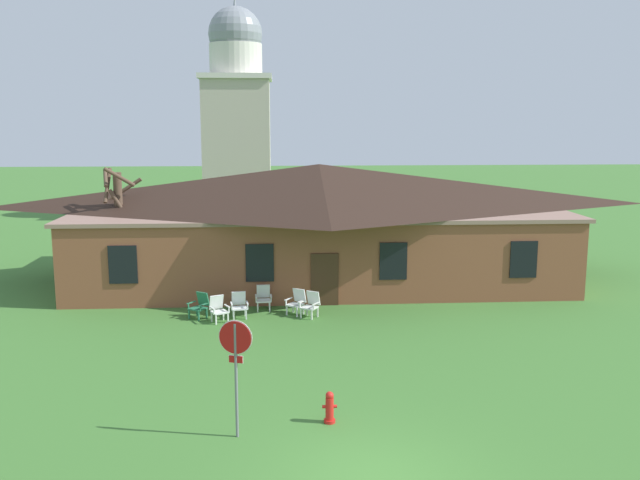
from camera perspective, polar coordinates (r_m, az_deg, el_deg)
ground_plane at (r=14.92m, az=4.59°, el=-19.17°), size 200.00×200.00×0.00m
brick_building at (r=31.76m, az=-0.08°, el=1.65°), size 21.95×10.40×5.29m
dome_tower at (r=51.38m, az=-6.92°, el=9.88°), size 5.18×5.18×16.25m
stop_sign at (r=15.91m, az=-7.03°, el=-9.44°), size 0.78×0.26×2.80m
lawn_chair_by_porch at (r=25.96m, az=-9.96°, el=-5.33°), size 0.85×0.87×0.96m
lawn_chair_near_door at (r=25.38m, az=-8.45°, el=-5.63°), size 0.81×0.85×0.96m
lawn_chair_left_end at (r=25.82m, az=-6.74°, el=-5.33°), size 0.70×0.73×0.96m
lawn_chair_middle at (r=26.77m, az=-4.73°, el=-4.74°), size 0.66×0.69×0.96m
lawn_chair_right_end at (r=26.08m, az=-1.94°, el=-5.11°), size 0.85×0.87×0.96m
lawn_chair_far_side at (r=25.71m, az=-0.76°, el=-5.33°), size 0.84×0.87×0.96m
bare_tree_beside_building at (r=30.55m, az=-16.39°, el=1.46°), size 1.82×1.85×5.38m
fire_hydrant at (r=17.10m, az=0.80°, el=-13.78°), size 0.36×0.28×0.79m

